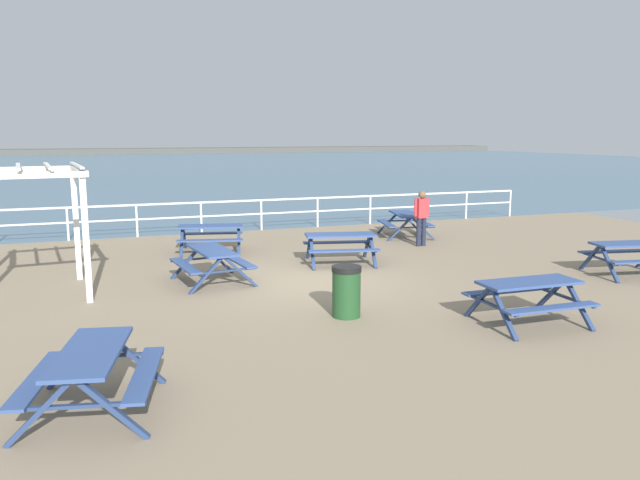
% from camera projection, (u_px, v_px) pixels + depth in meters
% --- Properties ---
extents(ground_plane, '(30.00, 24.00, 0.20)m').
position_uv_depth(ground_plane, '(306.00, 286.00, 14.15)').
color(ground_plane, gray).
extents(sea_band, '(142.00, 90.00, 0.01)m').
position_uv_depth(sea_band, '(135.00, 167.00, 62.83)').
color(sea_band, '#476B84').
rests_on(sea_band, ground).
extents(distant_shoreline, '(142.00, 6.00, 1.80)m').
position_uv_depth(distant_shoreline, '(116.00, 154.00, 102.52)').
color(distant_shoreline, '#4C4C47').
rests_on(distant_shoreline, ground).
extents(seaward_railing, '(23.07, 0.07, 1.08)m').
position_uv_depth(seaward_railing, '(232.00, 210.00, 21.16)').
color(seaward_railing, white).
rests_on(seaward_railing, ground).
extents(picnic_table_near_left, '(1.89, 2.11, 0.80)m').
position_uv_depth(picnic_table_near_left, '(405.00, 219.00, 20.16)').
color(picnic_table_near_left, '#334C84').
rests_on(picnic_table_near_left, ground).
extents(picnic_table_near_right, '(2.06, 1.83, 0.80)m').
position_uv_depth(picnic_table_near_right, '(630.00, 251.00, 14.69)').
color(picnic_table_near_right, '#334C84').
rests_on(picnic_table_near_right, ground).
extents(picnic_table_mid_centre, '(2.09, 1.87, 0.80)m').
position_uv_depth(picnic_table_mid_centre, '(341.00, 241.00, 15.99)').
color(picnic_table_mid_centre, '#334C84').
rests_on(picnic_table_mid_centre, ground).
extents(picnic_table_far_left, '(1.84, 1.58, 0.80)m').
position_uv_depth(picnic_table_far_left, '(529.00, 292.00, 10.90)').
color(picnic_table_far_left, '#334C84').
rests_on(picnic_table_far_left, ground).
extents(picnic_table_far_right, '(1.72, 1.96, 0.80)m').
position_uv_depth(picnic_table_far_right, '(212.00, 257.00, 13.91)').
color(picnic_table_far_right, '#334C84').
rests_on(picnic_table_far_right, ground).
extents(picnic_table_seaward, '(1.87, 2.09, 0.80)m').
position_uv_depth(picnic_table_seaward, '(91.00, 365.00, 7.42)').
color(picnic_table_seaward, '#334C84').
rests_on(picnic_table_seaward, ground).
extents(picnic_table_corner, '(2.10, 1.88, 0.80)m').
position_uv_depth(picnic_table_corner, '(211.00, 232.00, 17.48)').
color(picnic_table_corner, '#334C84').
rests_on(picnic_table_corner, ground).
extents(visitor, '(0.53, 0.25, 1.66)m').
position_uv_depth(visitor, '(422.00, 215.00, 18.42)').
color(visitor, '#1E2338').
rests_on(visitor, ground).
extents(lattice_pergola, '(2.65, 2.76, 2.70)m').
position_uv_depth(lattice_pergola, '(21.00, 200.00, 12.56)').
color(lattice_pergola, white).
rests_on(lattice_pergola, ground).
extents(litter_bin, '(0.55, 0.55, 0.95)m').
position_uv_depth(litter_bin, '(346.00, 291.00, 11.34)').
color(litter_bin, '#1E4723').
rests_on(litter_bin, ground).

